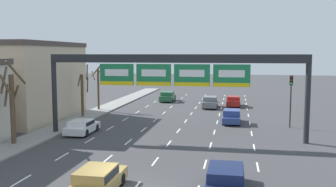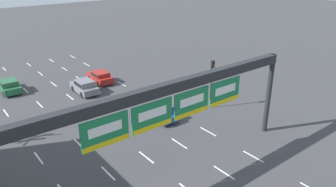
# 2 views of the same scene
# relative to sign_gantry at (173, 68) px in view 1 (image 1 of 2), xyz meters

# --- Properties ---
(lane_dashes) EXTENTS (13.32, 67.00, 0.01)m
(lane_dashes) POSITION_rel_sign_gantry_xyz_m (0.00, 0.44, -5.86)
(lane_dashes) COLOR white
(lane_dashes) RESTS_ON ground_plane
(sign_gantry) EXTENTS (21.84, 0.70, 7.03)m
(sign_gantry) POSITION_rel_sign_gantry_xyz_m (0.00, 0.00, 0.00)
(sign_gantry) COLOR #232628
(sign_gantry) RESTS_ON ground_plane
(building_far) EXTENTS (9.68, 13.74, 8.34)m
(building_far) POSITION_rel_sign_gantry_xyz_m (-17.84, 6.20, -1.69)
(building_far) COLOR #C6B293
(building_far) RESTS_ON ground_plane
(car_navy) EXTENTS (1.92, 4.80, 1.43)m
(car_navy) POSITION_rel_sign_gantry_xyz_m (4.73, -11.93, -5.10)
(car_navy) COLOR #19234C
(car_navy) RESTS_ON ground_plane
(car_gold) EXTENTS (1.85, 4.47, 1.38)m
(car_gold) POSITION_rel_sign_gantry_xyz_m (-1.65, -13.17, -5.13)
(car_gold) COLOR #A88947
(car_gold) RESTS_ON ground_plane
(car_white) EXTENTS (1.94, 4.03, 1.24)m
(car_white) POSITION_rel_sign_gantry_xyz_m (-8.23, 0.14, -5.19)
(car_white) COLOR silver
(car_white) RESTS_ON ground_plane
(car_green) EXTENTS (1.91, 4.03, 1.46)m
(car_green) POSITION_rel_sign_gantry_xyz_m (-4.83, 23.59, -5.09)
(car_green) COLOR #235B38
(car_green) RESTS_ON ground_plane
(car_red) EXTENTS (1.82, 3.92, 1.39)m
(car_red) POSITION_rel_sign_gantry_xyz_m (4.82, 20.06, -5.12)
(car_red) COLOR maroon
(car_red) RESTS_ON ground_plane
(car_blue) EXTENTS (1.81, 3.97, 1.42)m
(car_blue) POSITION_rel_sign_gantry_xyz_m (4.75, 7.64, -5.11)
(car_blue) COLOR navy
(car_blue) RESTS_ON ground_plane
(car_grey) EXTENTS (1.88, 4.07, 1.52)m
(car_grey) POSITION_rel_sign_gantry_xyz_m (1.87, 18.07, -5.06)
(car_grey) COLOR slate
(car_grey) RESTS_ON ground_plane
(traffic_light_near_gantry) EXTENTS (0.30, 0.35, 5.01)m
(traffic_light_near_gantry) POSITION_rel_sign_gantry_xyz_m (10.31, 6.37, -2.30)
(traffic_light_near_gantry) COLOR black
(traffic_light_near_gantry) RESTS_ON ground_plane
(tree_bare_closest) EXTENTS (1.88, 1.64, 6.45)m
(tree_bare_closest) POSITION_rel_sign_gantry_xyz_m (-11.80, -4.72, -2.52)
(tree_bare_closest) COLOR brown
(tree_bare_closest) RESTS_ON sidewalk_left
(tree_bare_second) EXTENTS (1.32, 1.24, 5.78)m
(tree_bare_second) POSITION_rel_sign_gantry_xyz_m (-11.51, 8.15, -3.04)
(tree_bare_second) COLOR brown
(tree_bare_second) RESTS_ON sidewalk_left
(tree_bare_third) EXTENTS (1.77, 1.81, 5.66)m
(tree_bare_third) POSITION_rel_sign_gantry_xyz_m (-11.74, 13.46, -2.63)
(tree_bare_third) COLOR brown
(tree_bare_third) RESTS_ON sidewalk_left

